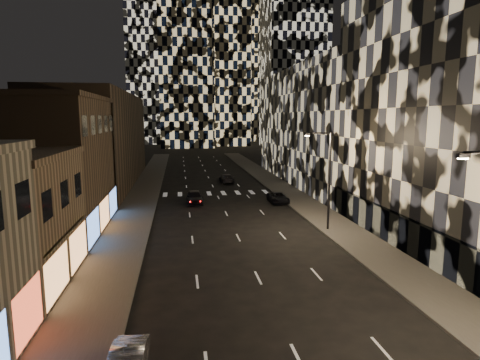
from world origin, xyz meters
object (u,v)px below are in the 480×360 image
object	(u,v)px
streetlight_far	(327,174)
car_dark_midlane	(195,197)
car_dark_oncoming	(227,178)
car_dark_rightlane	(278,198)

from	to	relation	value
streetlight_far	car_dark_midlane	bearing A→B (deg)	130.01
car_dark_midlane	car_dark_oncoming	world-z (taller)	car_dark_midlane
streetlight_far	car_dark_rightlane	xyz separation A→B (m)	(-1.35, 12.64, -4.72)
car_dark_oncoming	car_dark_rightlane	size ratio (longest dim) A/B	1.04
streetlight_far	car_dark_oncoming	xyz separation A→B (m)	(-5.82, 28.98, -4.67)
car_dark_midlane	car_dark_rightlane	xyz separation A→B (m)	(10.23, -1.16, -0.16)
streetlight_far	car_dark_midlane	xyz separation A→B (m)	(-11.58, 13.80, -4.56)
car_dark_midlane	car_dark_oncoming	distance (m)	16.24
car_dark_midlane	car_dark_rightlane	size ratio (longest dim) A/B	1.02
streetlight_far	car_dark_midlane	distance (m)	18.59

